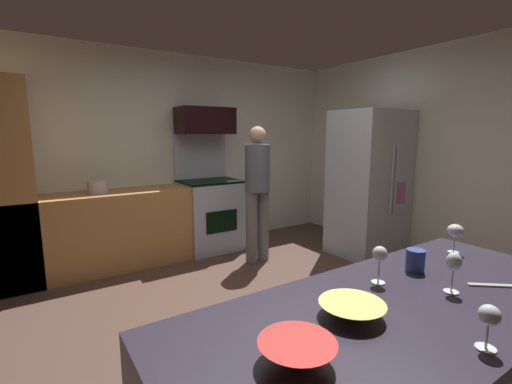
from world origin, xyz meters
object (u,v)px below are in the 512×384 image
(wine_glass_mid, at_px, (380,256))
(wine_glass_extra, at_px, (454,264))
(stock_pot, at_px, (97,187))
(mug_coffee, at_px, (415,260))
(mixing_bowl_large, at_px, (352,310))
(microwave, at_px, (205,121))
(person_cook, at_px, (257,187))
(mixing_bowl_small, at_px, (297,353))
(refrigerator, at_px, (369,183))
(wine_glass_far, at_px, (489,318))
(oven_range, at_px, (210,211))
(wine_glass_near, at_px, (455,231))

(wine_glass_mid, xyz_separation_m, wine_glass_extra, (0.18, -0.23, -0.00))
(stock_pot, bearing_deg, wine_glass_extra, -77.26)
(mug_coffee, bearing_deg, wine_glass_mid, 178.32)
(mixing_bowl_large, relative_size, wine_glass_extra, 1.38)
(microwave, xyz_separation_m, wine_glass_extra, (-0.59, -3.61, -0.71))
(person_cook, bearing_deg, stock_pot, 154.76)
(mixing_bowl_large, relative_size, wine_glass_mid, 1.41)
(microwave, distance_m, mixing_bowl_large, 3.77)
(mixing_bowl_small, relative_size, wine_glass_mid, 1.35)
(microwave, relative_size, mixing_bowl_large, 3.07)
(microwave, relative_size, mug_coffee, 6.83)
(refrigerator, relative_size, mixing_bowl_small, 8.03)
(person_cook, height_order, wine_glass_mid, person_cook)
(wine_glass_far, bearing_deg, stock_pot, 97.39)
(refrigerator, relative_size, mixing_bowl_large, 7.69)
(wine_glass_extra, xyz_separation_m, stock_pot, (-0.80, 3.53, -0.05))
(oven_range, xyz_separation_m, wine_glass_near, (-0.08, -3.27, 0.50))
(wine_glass_far, bearing_deg, microwave, 76.98)
(mixing_bowl_small, xyz_separation_m, wine_glass_mid, (0.66, 0.23, 0.09))
(oven_range, bearing_deg, wine_glass_extra, -99.51)
(refrigerator, bearing_deg, stock_pot, 157.11)
(person_cook, distance_m, mixing_bowl_large, 2.98)
(microwave, distance_m, wine_glass_extra, 3.73)
(microwave, bearing_deg, refrigerator, -39.48)
(wine_glass_mid, distance_m, wine_glass_extra, 0.29)
(oven_range, distance_m, wine_glass_near, 3.31)
(oven_range, xyz_separation_m, wine_glass_mid, (-0.77, -3.30, 0.51))
(refrigerator, distance_m, wine_glass_far, 3.58)
(oven_range, distance_m, wine_glass_extra, 3.61)
(wine_glass_near, bearing_deg, refrigerator, 48.82)
(refrigerator, bearing_deg, mug_coffee, -136.91)
(mixing_bowl_large, bearing_deg, wine_glass_extra, -10.57)
(wine_glass_near, bearing_deg, wine_glass_extra, -153.28)
(mug_coffee, bearing_deg, stock_pot, 104.96)
(oven_range, distance_m, mixing_bowl_large, 3.63)
(mixing_bowl_large, relative_size, wine_glass_near, 1.47)
(wine_glass_extra, bearing_deg, mug_coffee, 68.63)
(oven_range, height_order, wine_glass_mid, oven_range)
(refrigerator, bearing_deg, person_cook, 160.00)
(wine_glass_far, xyz_separation_m, stock_pot, (-0.49, 3.80, -0.03))
(microwave, relative_size, person_cook, 0.45)
(mixing_bowl_large, height_order, wine_glass_extra, wine_glass_extra)
(wine_glass_near, height_order, wine_glass_far, wine_glass_near)
(wine_glass_near, relative_size, mug_coffee, 1.52)
(mixing_bowl_large, distance_m, wine_glass_extra, 0.52)
(wine_glass_near, height_order, wine_glass_mid, wine_glass_mid)
(wine_glass_near, distance_m, wine_glass_far, 0.97)
(oven_range, distance_m, refrigerator, 2.14)
(refrigerator, xyz_separation_m, wine_glass_far, (-2.56, -2.51, 0.08))
(mixing_bowl_small, distance_m, wine_glass_mid, 0.71)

